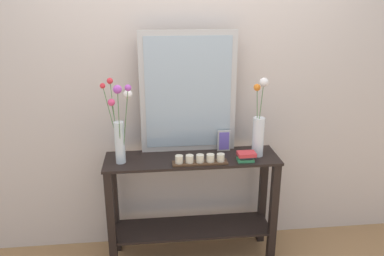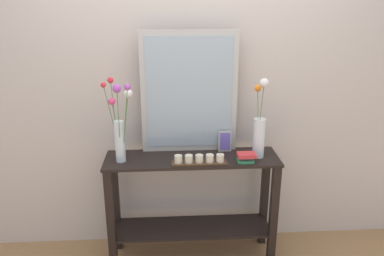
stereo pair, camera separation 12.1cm
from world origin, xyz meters
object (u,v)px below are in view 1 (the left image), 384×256
mirror_leaning (188,93)px  picture_frame_small (224,141)px  tall_vase_left (120,126)px  candle_tray (200,160)px  console_table (192,198)px  book_stack (246,156)px  vase_right (259,129)px

mirror_leaning → picture_frame_small: mirror_leaning is taller
tall_vase_left → mirror_leaning: bearing=20.3°
candle_tray → picture_frame_small: picture_frame_small is taller
console_table → candle_tray: (0.04, -0.12, 0.36)m
picture_frame_small → book_stack: bearing=-60.1°
mirror_leaning → candle_tray: bearing=-78.1°
vase_right → candle_tray: (-0.44, -0.10, -0.18)m
vase_right → console_table: bearing=178.0°
console_table → picture_frame_small: picture_frame_small is taller
picture_frame_small → candle_tray: bearing=-133.9°
tall_vase_left → picture_frame_small: tall_vase_left is taller
console_table → tall_vase_left: (-0.51, -0.03, 0.61)m
console_table → mirror_leaning: 0.80m
mirror_leaning → picture_frame_small: 0.46m
console_table → mirror_leaning: (-0.01, 0.15, 0.78)m
console_table → book_stack: size_ratio=9.78×
console_table → vase_right: (0.49, -0.02, 0.54)m
picture_frame_small → vase_right: bearing=-28.2°
tall_vase_left → vase_right: size_ratio=1.01×
vase_right → picture_frame_small: (-0.23, 0.12, -0.13)m
picture_frame_small → book_stack: 0.25m
mirror_leaning → book_stack: 0.62m
candle_tray → tall_vase_left: bearing=171.6°
console_table → candle_tray: size_ratio=3.26×
tall_vase_left → candle_tray: 0.61m
mirror_leaning → tall_vase_left: 0.56m
mirror_leaning → picture_frame_small: (0.27, -0.04, -0.37)m
picture_frame_small → book_stack: size_ratio=1.25×
tall_vase_left → candle_tray: bearing=-8.4°
vase_right → book_stack: (-0.11, -0.09, -0.17)m
book_stack → mirror_leaning: bearing=146.9°
candle_tray → picture_frame_small: bearing=46.1°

